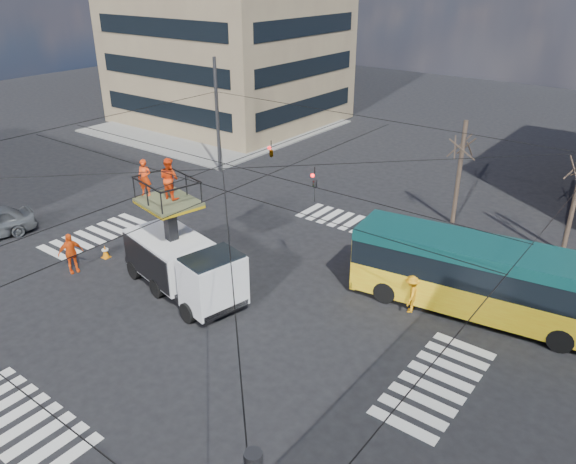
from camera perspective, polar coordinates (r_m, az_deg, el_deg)
The scene contains 10 objects.
ground at distance 25.73m, azimuth -6.00°, elevation -6.14°, with size 120.00×120.00×0.00m, color black.
sidewalk_nw at distance 53.38m, azimuth -7.23°, elevation 10.64°, with size 18.00×18.00×0.12m, color slate.
crosswalks at distance 25.72m, azimuth -6.00°, elevation -6.12°, with size 22.40×22.40×0.02m, color silver, non-canonical shape.
overhead_network at distance 24.10m, azimuth -5.92°, elevation 3.05°, with size 24.24×24.24×8.00m.
tree_a at distance 32.22m, azimuth 17.34°, elevation 8.41°, with size 2.00×2.00×6.00m.
utility_truck at distance 25.15m, azimuth -10.71°, elevation -2.02°, with size 7.32×3.78×6.05m.
city_bus at distance 24.68m, azimuth 19.27°, elevation -4.39°, with size 11.17×4.06×3.20m.
traffic_cone at distance 29.87m, azimuth -18.07°, elevation -1.89°, with size 0.36×0.36×0.68m, color orange.
worker_ground at distance 28.74m, azimuth -21.22°, elevation -2.01°, with size 1.18×0.49×2.02m, color #EC4C0E.
flagger at distance 24.42m, azimuth 12.42°, elevation -6.15°, with size 1.11×0.64×1.72m, color orange.
Camera 1 is at (15.38, -15.73, 13.33)m, focal length 35.00 mm.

